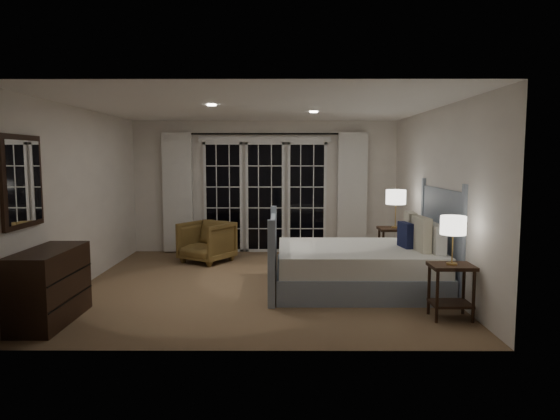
{
  "coord_description": "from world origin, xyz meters",
  "views": [
    {
      "loc": [
        0.32,
        -7.01,
        1.81
      ],
      "look_at": [
        0.29,
        0.17,
        1.05
      ],
      "focal_mm": 32.0,
      "sensor_mm": 36.0,
      "label": 1
    }
  ],
  "objects_px": {
    "bed": "(361,265)",
    "lamp_right": "(396,197)",
    "armchair": "(207,242)",
    "dresser": "(49,286)",
    "nightstand_left": "(451,283)",
    "nightstand_right": "(395,242)",
    "lamp_left": "(453,226)"
  },
  "relations": [
    {
      "from": "nightstand_left",
      "to": "armchair",
      "type": "distance_m",
      "value": 4.42
    },
    {
      "from": "nightstand_left",
      "to": "lamp_right",
      "type": "relative_size",
      "value": 1.01
    },
    {
      "from": "nightstand_right",
      "to": "dresser",
      "type": "height_order",
      "value": "dresser"
    },
    {
      "from": "nightstand_left",
      "to": "nightstand_right",
      "type": "xyz_separation_m",
      "value": [
        -0.07,
        2.48,
        0.05
      ]
    },
    {
      "from": "nightstand_left",
      "to": "armchair",
      "type": "height_order",
      "value": "armchair"
    },
    {
      "from": "lamp_left",
      "to": "armchair",
      "type": "height_order",
      "value": "lamp_left"
    },
    {
      "from": "nightstand_right",
      "to": "armchair",
      "type": "height_order",
      "value": "armchair"
    },
    {
      "from": "nightstand_left",
      "to": "nightstand_right",
      "type": "bearing_deg",
      "value": 91.68
    },
    {
      "from": "lamp_left",
      "to": "armchair",
      "type": "distance_m",
      "value": 4.48
    },
    {
      "from": "nightstand_left",
      "to": "lamp_left",
      "type": "relative_size",
      "value": 1.13
    },
    {
      "from": "bed",
      "to": "lamp_right",
      "type": "distance_m",
      "value": 1.65
    },
    {
      "from": "bed",
      "to": "lamp_left",
      "type": "bearing_deg",
      "value": -57.19
    },
    {
      "from": "nightstand_left",
      "to": "dresser",
      "type": "height_order",
      "value": "dresser"
    },
    {
      "from": "bed",
      "to": "lamp_right",
      "type": "bearing_deg",
      "value": 59.08
    },
    {
      "from": "bed",
      "to": "lamp_left",
      "type": "distance_m",
      "value": 1.65
    },
    {
      "from": "nightstand_left",
      "to": "nightstand_right",
      "type": "distance_m",
      "value": 2.48
    },
    {
      "from": "armchair",
      "to": "dresser",
      "type": "height_order",
      "value": "dresser"
    },
    {
      "from": "lamp_left",
      "to": "lamp_right",
      "type": "relative_size",
      "value": 0.89
    },
    {
      "from": "bed",
      "to": "nightstand_left",
      "type": "relative_size",
      "value": 3.83
    },
    {
      "from": "bed",
      "to": "nightstand_left",
      "type": "bearing_deg",
      "value": -57.19
    },
    {
      "from": "dresser",
      "to": "bed",
      "type": "bearing_deg",
      "value": 20.89
    },
    {
      "from": "nightstand_right",
      "to": "lamp_right",
      "type": "xyz_separation_m",
      "value": [
        0.0,
        0.0,
        0.72
      ]
    },
    {
      "from": "lamp_left",
      "to": "dresser",
      "type": "bearing_deg",
      "value": -178.21
    },
    {
      "from": "lamp_right",
      "to": "armchair",
      "type": "xyz_separation_m",
      "value": [
        -3.13,
        0.57,
        -0.82
      ]
    },
    {
      "from": "lamp_right",
      "to": "dresser",
      "type": "bearing_deg",
      "value": -149.13
    },
    {
      "from": "lamp_right",
      "to": "bed",
      "type": "bearing_deg",
      "value": -120.92
    },
    {
      "from": "nightstand_left",
      "to": "nightstand_right",
      "type": "relative_size",
      "value": 0.9
    },
    {
      "from": "dresser",
      "to": "lamp_right",
      "type": "bearing_deg",
      "value": 30.87
    },
    {
      "from": "lamp_right",
      "to": "dresser",
      "type": "relative_size",
      "value": 0.53
    },
    {
      "from": "armchair",
      "to": "dresser",
      "type": "bearing_deg",
      "value": -78.92
    },
    {
      "from": "bed",
      "to": "lamp_left",
      "type": "xyz_separation_m",
      "value": [
        0.81,
        -1.25,
        0.71
      ]
    },
    {
      "from": "nightstand_right",
      "to": "armchair",
      "type": "bearing_deg",
      "value": 169.63
    }
  ]
}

